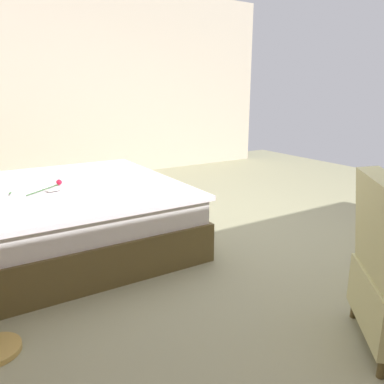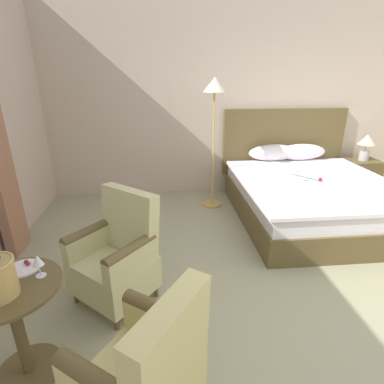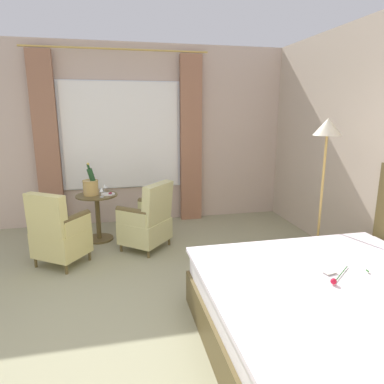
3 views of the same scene
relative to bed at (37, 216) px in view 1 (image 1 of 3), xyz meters
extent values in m
plane|color=#9A9774|center=(-0.51, -1.71, -0.33)|extent=(7.86, 7.86, 0.00)
cube|color=#BFB19C|center=(2.73, -1.71, 1.14)|extent=(0.12, 5.69, 2.94)
cube|color=brown|center=(0.00, -0.10, -0.17)|extent=(1.88, 2.17, 0.32)
cube|color=white|center=(0.00, -0.10, 0.09)|extent=(1.82, 2.10, 0.20)
cube|color=white|center=(0.00, -0.16, 0.22)|extent=(1.92, 2.04, 0.04)
cylinder|color=#2D6628|center=(-0.10, -0.06, 0.25)|extent=(0.25, 0.31, 0.01)
sphere|color=red|center=(0.02, -0.21, 0.27)|extent=(0.05, 0.05, 0.05)
ellipsoid|color=#33702D|center=(-0.10, 0.19, 0.25)|extent=(0.05, 0.03, 0.01)
cube|color=white|center=(-0.16, -0.13, 0.25)|extent=(0.10, 0.12, 0.00)
cylinder|color=brown|center=(-2.44, -1.14, -0.27)|extent=(0.04, 0.04, 0.11)
cylinder|color=brown|center=(-2.05, -1.47, -0.27)|extent=(0.04, 0.04, 0.11)
cube|color=#C7C386|center=(-2.25, -1.31, 0.35)|extent=(0.54, 0.50, 0.55)
camera|label=1|loc=(-3.26, 0.46, 1.03)|focal=35.00mm
camera|label=2|loc=(-1.94, -3.62, 1.50)|focal=28.00mm
camera|label=3|loc=(2.15, -1.80, 1.55)|focal=32.00mm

